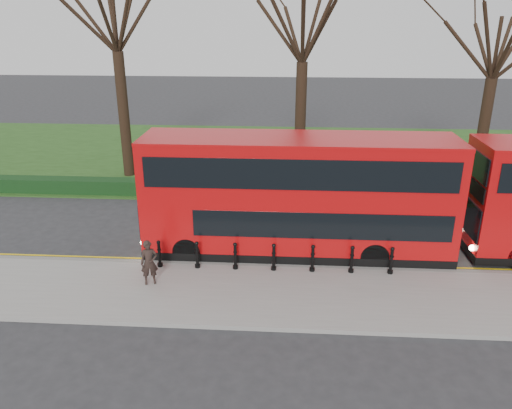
{
  "coord_description": "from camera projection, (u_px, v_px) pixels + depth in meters",
  "views": [
    {
      "loc": [
        1.33,
        -17.68,
        8.99
      ],
      "look_at": [
        0.14,
        0.5,
        2.0
      ],
      "focal_mm": 35.0,
      "sensor_mm": 36.0,
      "label": 1
    }
  ],
  "objects": [
    {
      "name": "tree_mid",
      "position": [
        304.0,
        20.0,
        25.85
      ],
      "size": [
        7.65,
        7.65,
        11.95
      ],
      "color": "black",
      "rests_on": "ground"
    },
    {
      "name": "bus_lead",
      "position": [
        297.0,
        197.0,
        19.2
      ],
      "size": [
        11.84,
        2.72,
        4.71
      ],
      "color": "#B10A0C",
      "rests_on": "ground"
    },
    {
      "name": "bollard_row",
      "position": [
        274.0,
        257.0,
        18.22
      ],
      "size": [
        8.64,
        0.15,
        1.0
      ],
      "color": "black",
      "rests_on": "pavement"
    },
    {
      "name": "yellow_line_outer",
      "position": [
        250.0,
        264.0,
        19.12
      ],
      "size": [
        60.0,
        0.1,
        0.01
      ],
      "primitive_type": "cube",
      "color": "yellow",
      "rests_on": "ground"
    },
    {
      "name": "tree_right",
      "position": [
        498.0,
        41.0,
        25.61
      ],
      "size": [
        6.76,
        6.76,
        10.56
      ],
      "color": "black",
      "rests_on": "ground"
    },
    {
      "name": "pavement",
      "position": [
        245.0,
        294.0,
        16.95
      ],
      "size": [
        60.0,
        4.0,
        0.15
      ],
      "primitive_type": "cube",
      "color": "gray",
      "rests_on": "ground"
    },
    {
      "name": "pedestrian",
      "position": [
        149.0,
        263.0,
        17.18
      ],
      "size": [
        0.69,
        0.56,
        1.62
      ],
      "primitive_type": "imported",
      "rotation": [
        0.0,
        0.0,
        0.34
      ],
      "color": "black",
      "rests_on": "pavement"
    },
    {
      "name": "ground",
      "position": [
        252.0,
        256.0,
        19.77
      ],
      "size": [
        120.0,
        120.0,
        0.0
      ],
      "primitive_type": "plane",
      "color": "#28282B",
      "rests_on": "ground"
    },
    {
      "name": "yellow_line_inner",
      "position": [
        251.0,
        262.0,
        19.3
      ],
      "size": [
        60.0,
        0.1,
        0.01
      ],
      "primitive_type": "cube",
      "color": "yellow",
      "rests_on": "ground"
    },
    {
      "name": "hedge",
      "position": [
        261.0,
        190.0,
        25.96
      ],
      "size": [
        60.0,
        0.9,
        0.8
      ],
      "primitive_type": "cube",
      "color": "black",
      "rests_on": "ground"
    },
    {
      "name": "grass_verge",
      "position": [
        268.0,
        155.0,
        33.74
      ],
      "size": [
        60.0,
        18.0,
        0.06
      ],
      "primitive_type": "cube",
      "color": "#234517",
      "rests_on": "ground"
    },
    {
      "name": "kerb",
      "position": [
        250.0,
        266.0,
        18.81
      ],
      "size": [
        60.0,
        0.25,
        0.16
      ],
      "primitive_type": "cube",
      "color": "slate",
      "rests_on": "ground"
    },
    {
      "name": "tree_left",
      "position": [
        113.0,
        6.0,
        26.22
      ],
      "size": [
        8.23,
        8.23,
        12.86
      ],
      "color": "black",
      "rests_on": "ground"
    }
  ]
}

